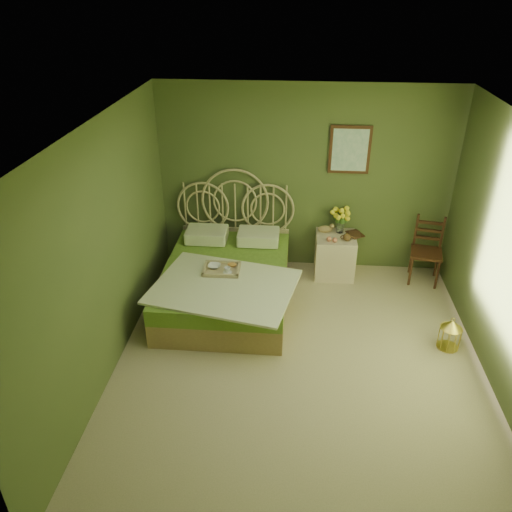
# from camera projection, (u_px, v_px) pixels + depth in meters

# --- Properties ---
(floor) EXTENTS (4.50, 4.50, 0.00)m
(floor) POSITION_uv_depth(u_px,v_px,m) (299.00, 364.00, 5.49)
(floor) COLOR #BFAB8A
(floor) RESTS_ON ground
(ceiling) EXTENTS (4.50, 4.50, 0.00)m
(ceiling) POSITION_uv_depth(u_px,v_px,m) (312.00, 129.00, 4.23)
(ceiling) COLOR silver
(ceiling) RESTS_ON wall_back
(wall_back) EXTENTS (4.00, 0.00, 4.00)m
(wall_back) POSITION_uv_depth(u_px,v_px,m) (305.00, 180.00, 6.82)
(wall_back) COLOR #515D31
(wall_back) RESTS_ON floor
(wall_left) EXTENTS (0.00, 4.50, 4.50)m
(wall_left) POSITION_uv_depth(u_px,v_px,m) (105.00, 253.00, 5.01)
(wall_left) COLOR #515D31
(wall_left) RESTS_ON floor
(wall_art) EXTENTS (0.54, 0.04, 0.64)m
(wall_art) POSITION_uv_depth(u_px,v_px,m) (350.00, 150.00, 6.53)
(wall_art) COLOR #37220F
(wall_art) RESTS_ON wall_back
(bed) EXTENTS (1.84, 2.32, 1.44)m
(bed) POSITION_uv_depth(u_px,v_px,m) (227.00, 278.00, 6.46)
(bed) COLOR tan
(bed) RESTS_ON floor
(nightstand) EXTENTS (0.54, 0.54, 1.03)m
(nightstand) POSITION_uv_depth(u_px,v_px,m) (335.00, 251.00, 7.01)
(nightstand) COLOR beige
(nightstand) RESTS_ON floor
(chair) EXTENTS (0.48, 0.48, 0.92)m
(chair) POSITION_uv_depth(u_px,v_px,m) (426.00, 246.00, 6.84)
(chair) COLOR #37220F
(chair) RESTS_ON floor
(birdcage) EXTENTS (0.24, 0.24, 0.37)m
(birdcage) POSITION_uv_depth(u_px,v_px,m) (450.00, 335.00, 5.66)
(birdcage) COLOR gold
(birdcage) RESTS_ON floor
(book_lower) EXTENTS (0.27, 0.30, 0.02)m
(book_lower) POSITION_uv_depth(u_px,v_px,m) (349.00, 235.00, 6.89)
(book_lower) COLOR #381E0F
(book_lower) RESTS_ON nightstand
(book_upper) EXTENTS (0.15, 0.21, 0.02)m
(book_upper) POSITION_uv_depth(u_px,v_px,m) (349.00, 234.00, 6.88)
(book_upper) COLOR #472819
(book_upper) RESTS_ON nightstand
(cereal_bowl) EXTENTS (0.17, 0.17, 0.04)m
(cereal_bowl) POSITION_uv_depth(u_px,v_px,m) (214.00, 266.00, 6.22)
(cereal_bowl) COLOR white
(cereal_bowl) RESTS_ON bed
(coffee_cup) EXTENTS (0.09, 0.09, 0.07)m
(coffee_cup) POSITION_uv_depth(u_px,v_px,m) (227.00, 270.00, 6.11)
(coffee_cup) COLOR white
(coffee_cup) RESTS_ON bed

